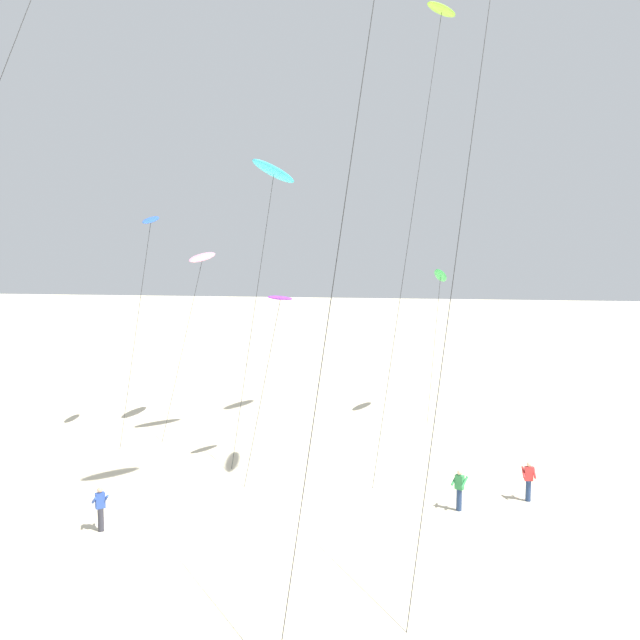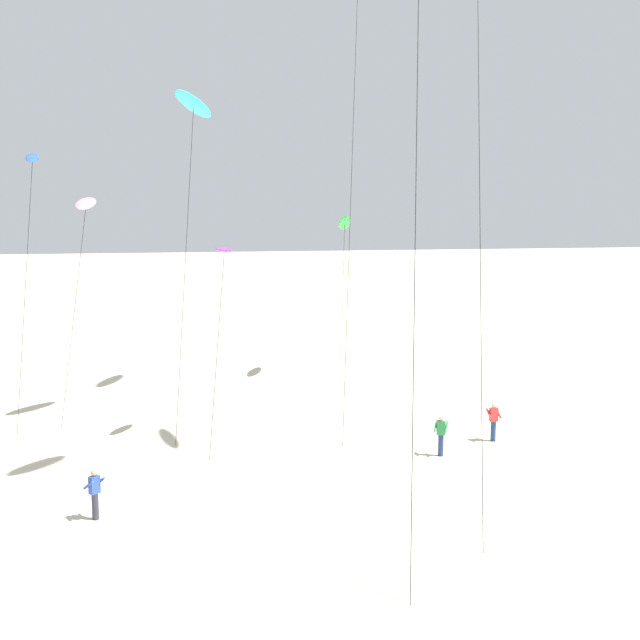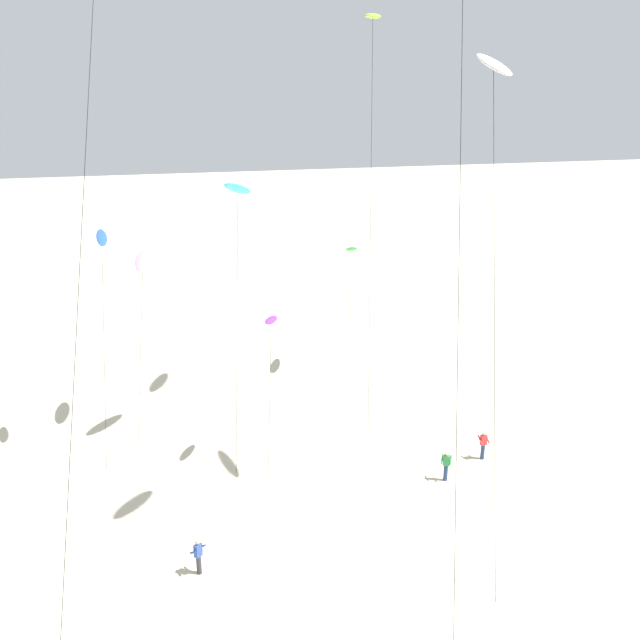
{
  "view_description": "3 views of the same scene",
  "coord_description": "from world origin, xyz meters",
  "px_view_note": "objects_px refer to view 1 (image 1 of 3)",
  "views": [
    {
      "loc": [
        5.55,
        -23.83,
        10.19
      ],
      "look_at": [
        0.27,
        5.36,
        7.23
      ],
      "focal_mm": 36.75,
      "sensor_mm": 36.0,
      "label": 1
    },
    {
      "loc": [
        -3.76,
        -28.28,
        10.3
      ],
      "look_at": [
        2.56,
        7.67,
        4.82
      ],
      "focal_mm": 45.63,
      "sensor_mm": 36.0,
      "label": 2
    },
    {
      "loc": [
        -7.49,
        -27.74,
        20.05
      ],
      "look_at": [
        1.64,
        9.71,
        6.7
      ],
      "focal_mm": 39.7,
      "sensor_mm": 36.0,
      "label": 3
    }
  ],
  "objects_px": {
    "kite_cyan": "(274,173)",
    "kite_flyer_furthest": "(459,489)",
    "kite_pink": "(202,258)",
    "kite_flyer_middle": "(100,508)",
    "kite_lime": "(441,13)",
    "kite_blue": "(150,224)",
    "kite_flyer_nearest": "(529,480)",
    "kite_green": "(440,276)",
    "kite_purple": "(280,300)"
  },
  "relations": [
    {
      "from": "kite_flyer_middle",
      "to": "kite_cyan",
      "type": "bearing_deg",
      "value": 72.43
    },
    {
      "from": "kite_flyer_nearest",
      "to": "kite_flyer_furthest",
      "type": "distance_m",
      "value": 3.25
    },
    {
      "from": "kite_lime",
      "to": "kite_pink",
      "type": "relative_size",
      "value": 2.23
    },
    {
      "from": "kite_flyer_nearest",
      "to": "kite_flyer_furthest",
      "type": "xyz_separation_m",
      "value": [
        -2.86,
        -1.55,
        0.0
      ]
    },
    {
      "from": "kite_pink",
      "to": "kite_green",
      "type": "relative_size",
      "value": 1.11
    },
    {
      "from": "kite_green",
      "to": "kite_pink",
      "type": "bearing_deg",
      "value": -161.47
    },
    {
      "from": "kite_cyan",
      "to": "kite_lime",
      "type": "bearing_deg",
      "value": 23.16
    },
    {
      "from": "kite_flyer_nearest",
      "to": "kite_purple",
      "type": "bearing_deg",
      "value": 166.9
    },
    {
      "from": "kite_flyer_nearest",
      "to": "kite_flyer_middle",
      "type": "height_order",
      "value": "same"
    },
    {
      "from": "kite_blue",
      "to": "kite_green",
      "type": "xyz_separation_m",
      "value": [
        15.66,
        7.3,
        -3.03
      ]
    },
    {
      "from": "kite_blue",
      "to": "kite_flyer_middle",
      "type": "xyz_separation_m",
      "value": [
        3.41,
        -12.31,
        -11.0
      ]
    },
    {
      "from": "kite_cyan",
      "to": "kite_purple",
      "type": "bearing_deg",
      "value": -71.39
    },
    {
      "from": "kite_cyan",
      "to": "kite_flyer_middle",
      "type": "xyz_separation_m",
      "value": [
        -3.7,
        -11.69,
        -13.51
      ]
    },
    {
      "from": "kite_flyer_nearest",
      "to": "kite_flyer_middle",
      "type": "distance_m",
      "value": 17.02
    },
    {
      "from": "kite_flyer_middle",
      "to": "kite_lime",
      "type": "bearing_deg",
      "value": 51.74
    },
    {
      "from": "kite_lime",
      "to": "kite_green",
      "type": "distance_m",
      "value": 14.78
    },
    {
      "from": "kite_purple",
      "to": "kite_flyer_nearest",
      "type": "xyz_separation_m",
      "value": [
        11.19,
        -2.6,
        -7.16
      ]
    },
    {
      "from": "kite_lime",
      "to": "kite_flyer_middle",
      "type": "xyz_separation_m",
      "value": [
        -12.03,
        -15.26,
        -22.09
      ]
    },
    {
      "from": "kite_flyer_furthest",
      "to": "kite_blue",
      "type": "bearing_deg",
      "value": 154.27
    },
    {
      "from": "kite_blue",
      "to": "kite_pink",
      "type": "relative_size",
      "value": 1.18
    },
    {
      "from": "kite_blue",
      "to": "kite_flyer_nearest",
      "type": "distance_m",
      "value": 23.17
    },
    {
      "from": "kite_cyan",
      "to": "kite_flyer_nearest",
      "type": "xyz_separation_m",
      "value": [
        12.26,
        -5.78,
        -13.51
      ]
    },
    {
      "from": "kite_blue",
      "to": "kite_cyan",
      "type": "distance_m",
      "value": 7.57
    },
    {
      "from": "kite_flyer_nearest",
      "to": "kite_flyer_furthest",
      "type": "relative_size",
      "value": 1.0
    },
    {
      "from": "kite_pink",
      "to": "kite_cyan",
      "type": "xyz_separation_m",
      "value": [
        5.17,
        -3.32,
        4.39
      ]
    },
    {
      "from": "kite_cyan",
      "to": "kite_flyer_furthest",
      "type": "bearing_deg",
      "value": -37.98
    },
    {
      "from": "kite_pink",
      "to": "kite_blue",
      "type": "bearing_deg",
      "value": -125.69
    },
    {
      "from": "kite_cyan",
      "to": "kite_flyer_nearest",
      "type": "distance_m",
      "value": 19.13
    },
    {
      "from": "kite_pink",
      "to": "kite_flyer_furthest",
      "type": "height_order",
      "value": "kite_pink"
    },
    {
      "from": "kite_blue",
      "to": "kite_pink",
      "type": "bearing_deg",
      "value": 54.31
    },
    {
      "from": "kite_blue",
      "to": "kite_flyer_nearest",
      "type": "bearing_deg",
      "value": -18.29
    },
    {
      "from": "kite_blue",
      "to": "kite_purple",
      "type": "distance_m",
      "value": 9.8
    },
    {
      "from": "kite_blue",
      "to": "kite_flyer_middle",
      "type": "distance_m",
      "value": 16.86
    },
    {
      "from": "kite_blue",
      "to": "kite_flyer_middle",
      "type": "height_order",
      "value": "kite_blue"
    },
    {
      "from": "kite_cyan",
      "to": "kite_green",
      "type": "height_order",
      "value": "kite_cyan"
    },
    {
      "from": "kite_flyer_furthest",
      "to": "kite_flyer_middle",
      "type": "bearing_deg",
      "value": -161.61
    },
    {
      "from": "kite_lime",
      "to": "kite_flyer_furthest",
      "type": "distance_m",
      "value": 24.66
    },
    {
      "from": "kite_blue",
      "to": "kite_lime",
      "type": "relative_size",
      "value": 0.53
    },
    {
      "from": "kite_blue",
      "to": "kite_flyer_furthest",
      "type": "relative_size",
      "value": 7.46
    },
    {
      "from": "kite_purple",
      "to": "kite_pink",
      "type": "distance_m",
      "value": 9.22
    },
    {
      "from": "kite_purple",
      "to": "kite_cyan",
      "type": "relative_size",
      "value": 0.56
    },
    {
      "from": "kite_lime",
      "to": "kite_cyan",
      "type": "bearing_deg",
      "value": -156.84
    },
    {
      "from": "kite_flyer_furthest",
      "to": "kite_green",
      "type": "bearing_deg",
      "value": 93.18
    },
    {
      "from": "kite_lime",
      "to": "kite_flyer_furthest",
      "type": "xyz_separation_m",
      "value": [
        1.07,
        -10.9,
        -22.09
      ]
    },
    {
      "from": "kite_pink",
      "to": "kite_flyer_nearest",
      "type": "xyz_separation_m",
      "value": [
        17.43,
        -9.1,
        -9.12
      ]
    },
    {
      "from": "kite_blue",
      "to": "kite_purple",
      "type": "bearing_deg",
      "value": -24.92
    },
    {
      "from": "kite_blue",
      "to": "kite_pink",
      "type": "distance_m",
      "value": 3.82
    },
    {
      "from": "kite_cyan",
      "to": "kite_flyer_furthest",
      "type": "distance_m",
      "value": 18.02
    },
    {
      "from": "kite_flyer_middle",
      "to": "kite_flyer_furthest",
      "type": "xyz_separation_m",
      "value": [
        13.1,
        4.36,
        0.0
      ]
    },
    {
      "from": "kite_blue",
      "to": "kite_lime",
      "type": "bearing_deg",
      "value": 10.8
    }
  ]
}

